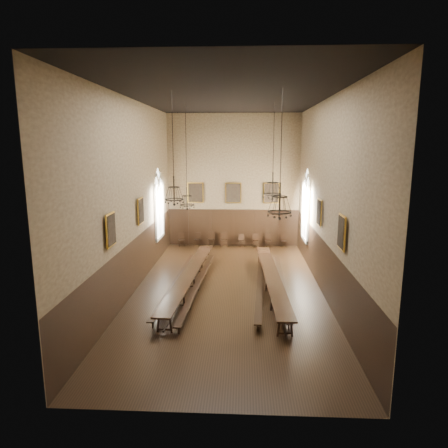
# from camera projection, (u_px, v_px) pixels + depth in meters

# --- Properties ---
(floor) EXTENTS (9.00, 18.00, 0.02)m
(floor) POSITION_uv_depth(u_px,v_px,m) (228.00, 291.00, 19.24)
(floor) COLOR black
(floor) RESTS_ON ground
(ceiling) EXTENTS (9.00, 18.00, 0.02)m
(ceiling) POSITION_uv_depth(u_px,v_px,m) (228.00, 96.00, 17.50)
(ceiling) COLOR black
(ceiling) RESTS_ON ground
(wall_back) EXTENTS (9.00, 0.02, 9.00)m
(wall_back) POSITION_uv_depth(u_px,v_px,m) (233.00, 181.00, 27.20)
(wall_back) COLOR #917E59
(wall_back) RESTS_ON ground
(wall_front) EXTENTS (9.00, 0.02, 9.00)m
(wall_front) POSITION_uv_depth(u_px,v_px,m) (214.00, 247.00, 9.54)
(wall_front) COLOR #917E59
(wall_front) RESTS_ON ground
(wall_left) EXTENTS (0.02, 18.00, 9.00)m
(wall_left) POSITION_uv_depth(u_px,v_px,m) (132.00, 197.00, 18.59)
(wall_left) COLOR #917E59
(wall_left) RESTS_ON ground
(wall_right) EXTENTS (0.02, 18.00, 9.00)m
(wall_right) POSITION_uv_depth(u_px,v_px,m) (327.00, 199.00, 18.15)
(wall_right) COLOR #917E59
(wall_right) RESTS_ON ground
(wainscot_panelling) EXTENTS (9.00, 18.00, 2.50)m
(wainscot_panelling) POSITION_uv_depth(u_px,v_px,m) (228.00, 266.00, 19.00)
(wainscot_panelling) COLOR black
(wainscot_panelling) RESTS_ON floor
(table_left) EXTENTS (1.40, 10.46, 0.81)m
(table_left) POSITION_uv_depth(u_px,v_px,m) (189.00, 281.00, 19.44)
(table_left) COLOR black
(table_left) RESTS_ON floor
(table_right) EXTENTS (1.12, 10.43, 0.81)m
(table_right) POSITION_uv_depth(u_px,v_px,m) (272.00, 283.00, 19.15)
(table_right) COLOR black
(table_right) RESTS_ON floor
(bench_left_outer) EXTENTS (0.70, 9.35, 0.42)m
(bench_left_outer) POSITION_uv_depth(u_px,v_px,m) (176.00, 284.00, 19.44)
(bench_left_outer) COLOR black
(bench_left_outer) RESTS_ON floor
(bench_left_inner) EXTENTS (0.76, 9.78, 0.44)m
(bench_left_inner) POSITION_uv_depth(u_px,v_px,m) (198.00, 285.00, 19.17)
(bench_left_inner) COLOR black
(bench_left_inner) RESTS_ON floor
(bench_right_inner) EXTENTS (0.83, 9.57, 0.43)m
(bench_right_inner) POSITION_uv_depth(u_px,v_px,m) (260.00, 284.00, 19.31)
(bench_right_inner) COLOR black
(bench_right_inner) RESTS_ON floor
(bench_right_outer) EXTENTS (0.53, 9.13, 0.41)m
(bench_right_outer) POSITION_uv_depth(u_px,v_px,m) (282.00, 285.00, 19.19)
(bench_right_outer) COLOR black
(bench_right_outer) RESTS_ON floor
(chair_0) EXTENTS (0.47, 0.47, 0.88)m
(chair_0) POSITION_uv_depth(u_px,v_px,m) (182.00, 242.00, 27.79)
(chair_0) COLOR black
(chair_0) RESTS_ON floor
(chair_1) EXTENTS (0.51, 0.51, 0.94)m
(chair_1) POSITION_uv_depth(u_px,v_px,m) (197.00, 242.00, 27.74)
(chair_1) COLOR black
(chair_1) RESTS_ON floor
(chair_2) EXTENTS (0.45, 0.45, 1.00)m
(chair_2) POSITION_uv_depth(u_px,v_px,m) (211.00, 242.00, 27.68)
(chair_2) COLOR black
(chair_2) RESTS_ON floor
(chair_3) EXTENTS (0.50, 0.50, 1.00)m
(chair_3) POSITION_uv_depth(u_px,v_px,m) (224.00, 242.00, 27.54)
(chair_3) COLOR black
(chair_3) RESTS_ON floor
(chair_4) EXTENTS (0.48, 0.48, 0.86)m
(chair_4) POSITION_uv_depth(u_px,v_px,m) (242.00, 243.00, 27.53)
(chair_4) COLOR black
(chair_4) RESTS_ON floor
(chair_5) EXTENTS (0.44, 0.44, 0.91)m
(chair_5) POSITION_uv_depth(u_px,v_px,m) (255.00, 243.00, 27.44)
(chair_5) COLOR black
(chair_5) RESTS_ON floor
(chair_6) EXTENTS (0.43, 0.43, 0.95)m
(chair_6) POSITION_uv_depth(u_px,v_px,m) (268.00, 243.00, 27.39)
(chair_6) COLOR black
(chair_6) RESTS_ON floor
(chair_7) EXTENTS (0.44, 0.44, 0.88)m
(chair_7) POSITION_uv_depth(u_px,v_px,m) (284.00, 243.00, 27.44)
(chair_7) COLOR black
(chair_7) RESTS_ON floor
(chandelier_back_left) EXTENTS (0.75, 0.75, 5.29)m
(chandelier_back_left) POSITION_uv_depth(u_px,v_px,m) (187.00, 197.00, 20.60)
(chandelier_back_left) COLOR black
(chandelier_back_left) RESTS_ON ceiling
(chandelier_back_right) EXTENTS (0.94, 0.94, 4.79)m
(chandelier_back_right) POSITION_uv_depth(u_px,v_px,m) (273.00, 189.00, 20.70)
(chandelier_back_right) COLOR black
(chandelier_back_right) RESTS_ON ceiling
(chandelier_front_left) EXTENTS (0.78, 0.78, 4.43)m
(chandelier_front_left) POSITION_uv_depth(u_px,v_px,m) (174.00, 192.00, 16.33)
(chandelier_front_left) COLOR black
(chandelier_front_left) RESTS_ON ceiling
(chandelier_front_right) EXTENTS (0.95, 0.95, 4.87)m
(chandelier_front_right) POSITION_uv_depth(u_px,v_px,m) (280.00, 205.00, 15.65)
(chandelier_front_right) COLOR black
(chandelier_front_right) RESTS_ON ceiling
(portrait_back_0) EXTENTS (1.10, 0.12, 1.40)m
(portrait_back_0) POSITION_uv_depth(u_px,v_px,m) (195.00, 193.00, 27.35)
(portrait_back_0) COLOR gold
(portrait_back_0) RESTS_ON wall_back
(portrait_back_1) EXTENTS (1.10, 0.12, 1.40)m
(portrait_back_1) POSITION_uv_depth(u_px,v_px,m) (233.00, 193.00, 27.22)
(portrait_back_1) COLOR gold
(portrait_back_1) RESTS_ON wall_back
(portrait_back_2) EXTENTS (1.10, 0.12, 1.40)m
(portrait_back_2) POSITION_uv_depth(u_px,v_px,m) (271.00, 193.00, 27.10)
(portrait_back_2) COLOR gold
(portrait_back_2) RESTS_ON wall_back
(portrait_left_0) EXTENTS (0.12, 1.00, 1.30)m
(portrait_left_0) POSITION_uv_depth(u_px,v_px,m) (141.00, 211.00, 19.71)
(portrait_left_0) COLOR gold
(portrait_left_0) RESTS_ON wall_left
(portrait_left_1) EXTENTS (0.12, 1.00, 1.30)m
(portrait_left_1) POSITION_uv_depth(u_px,v_px,m) (111.00, 230.00, 15.31)
(portrait_left_1) COLOR gold
(portrait_left_1) RESTS_ON wall_left
(portrait_right_0) EXTENTS (0.12, 1.00, 1.30)m
(portrait_right_0) POSITION_uv_depth(u_px,v_px,m) (319.00, 212.00, 19.29)
(portrait_right_0) COLOR gold
(portrait_right_0) RESTS_ON wall_right
(portrait_right_1) EXTENTS (0.12, 1.00, 1.30)m
(portrait_right_1) POSITION_uv_depth(u_px,v_px,m) (342.00, 232.00, 14.88)
(portrait_right_1) COLOR gold
(portrait_right_1) RESTS_ON wall_right
(window_right) EXTENTS (0.20, 2.20, 4.60)m
(window_right) POSITION_uv_depth(u_px,v_px,m) (306.00, 205.00, 23.76)
(window_right) COLOR white
(window_right) RESTS_ON wall_right
(window_left) EXTENTS (0.20, 2.20, 4.60)m
(window_left) POSITION_uv_depth(u_px,v_px,m) (159.00, 204.00, 24.18)
(window_left) COLOR white
(window_left) RESTS_ON wall_left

